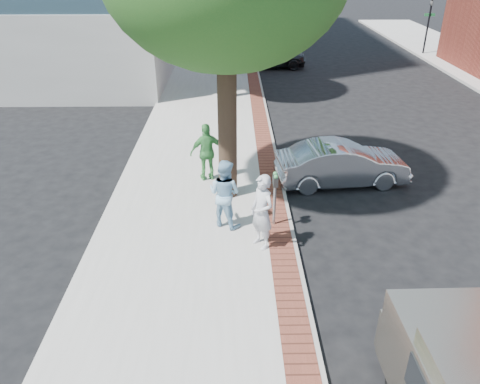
{
  "coord_description": "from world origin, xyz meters",
  "views": [
    {
      "loc": [
        -0.46,
        -10.19,
        6.6
      ],
      "look_at": [
        -0.29,
        0.04,
        1.2
      ],
      "focal_mm": 35.0,
      "sensor_mm": 36.0,
      "label": 1
    }
  ],
  "objects_px": {
    "parking_meter": "(275,188)",
    "sedan_silver": "(342,164)",
    "person_green": "(207,152)",
    "person_officer": "(225,193)",
    "person_gray": "(262,212)",
    "bg_car": "(267,55)"
  },
  "relations": [
    {
      "from": "person_gray",
      "to": "bg_car",
      "type": "height_order",
      "value": "person_gray"
    },
    {
      "from": "person_green",
      "to": "sedan_silver",
      "type": "height_order",
      "value": "person_green"
    },
    {
      "from": "person_green",
      "to": "sedan_silver",
      "type": "distance_m",
      "value": 4.15
    },
    {
      "from": "person_officer",
      "to": "person_green",
      "type": "distance_m",
      "value": 2.75
    },
    {
      "from": "person_gray",
      "to": "sedan_silver",
      "type": "xyz_separation_m",
      "value": [
        2.69,
        3.62,
        -0.42
      ]
    },
    {
      "from": "person_green",
      "to": "bg_car",
      "type": "bearing_deg",
      "value": -115.26
    },
    {
      "from": "person_gray",
      "to": "person_green",
      "type": "relative_size",
      "value": 1.04
    },
    {
      "from": "parking_meter",
      "to": "person_green",
      "type": "xyz_separation_m",
      "value": [
        -1.83,
        2.72,
        -0.15
      ]
    },
    {
      "from": "person_gray",
      "to": "person_officer",
      "type": "distance_m",
      "value": 1.35
    },
    {
      "from": "parking_meter",
      "to": "sedan_silver",
      "type": "xyz_separation_m",
      "value": [
        2.3,
        2.64,
        -0.54
      ]
    },
    {
      "from": "sedan_silver",
      "to": "bg_car",
      "type": "bearing_deg",
      "value": -1.96
    },
    {
      "from": "person_green",
      "to": "person_officer",
      "type": "bearing_deg",
      "value": 87.02
    },
    {
      "from": "parking_meter",
      "to": "sedan_silver",
      "type": "height_order",
      "value": "parking_meter"
    },
    {
      "from": "person_gray",
      "to": "bg_car",
      "type": "bearing_deg",
      "value": 141.04
    },
    {
      "from": "person_gray",
      "to": "bg_car",
      "type": "distance_m",
      "value": 19.37
    },
    {
      "from": "person_gray",
      "to": "person_officer",
      "type": "xyz_separation_m",
      "value": [
        -0.89,
        1.01,
        -0.03
      ]
    },
    {
      "from": "person_gray",
      "to": "sedan_silver",
      "type": "bearing_deg",
      "value": 108.74
    },
    {
      "from": "parking_meter",
      "to": "person_officer",
      "type": "bearing_deg",
      "value": 178.61
    },
    {
      "from": "person_green",
      "to": "bg_car",
      "type": "height_order",
      "value": "person_green"
    },
    {
      "from": "person_gray",
      "to": "person_green",
      "type": "xyz_separation_m",
      "value": [
        -1.45,
        3.7,
        -0.04
      ]
    },
    {
      "from": "person_green",
      "to": "person_gray",
      "type": "bearing_deg",
      "value": 96.63
    },
    {
      "from": "person_gray",
      "to": "person_officer",
      "type": "bearing_deg",
      "value": -173.35
    }
  ]
}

